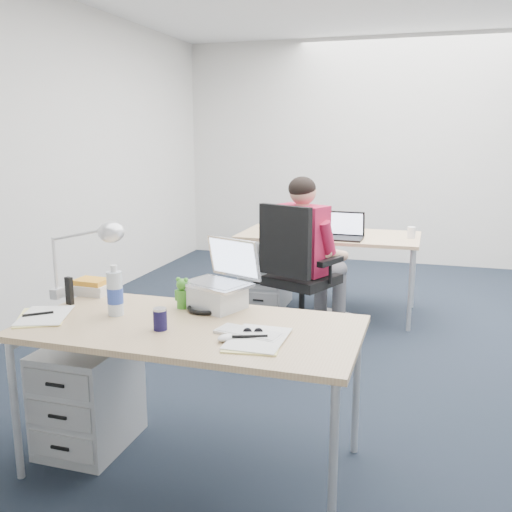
{
  "coord_description": "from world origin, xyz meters",
  "views": [
    {
      "loc": [
        0.17,
        -3.91,
        1.61
      ],
      "look_at": [
        -0.88,
        -0.48,
        0.85
      ],
      "focal_mm": 40.0,
      "sensor_mm": 36.0,
      "label": 1
    }
  ],
  "objects_px": {
    "wireless_keyboard": "(249,333)",
    "computer_mouse": "(225,338)",
    "drawer_pedestal_far": "(266,277)",
    "water_bottle": "(115,290)",
    "desk_far": "(329,239)",
    "silver_laptop": "(216,275)",
    "bear_figurine": "(182,293)",
    "seated_person": "(312,257)",
    "cordless_phone": "(69,291)",
    "can_koozie": "(160,319)",
    "office_chair": "(299,302)",
    "far_cup": "(411,233)",
    "dark_laptop": "(343,225)",
    "desk_lamp": "(76,259)",
    "sunglasses": "(253,332)",
    "drawer_pedestal_near": "(89,395)",
    "desk_near": "(191,334)",
    "book_stack": "(92,287)",
    "headphones": "(206,307)"
  },
  "relations": [
    {
      "from": "wireless_keyboard",
      "to": "computer_mouse",
      "type": "bearing_deg",
      "value": -113.19
    },
    {
      "from": "drawer_pedestal_far",
      "to": "water_bottle",
      "type": "xyz_separation_m",
      "value": [
        -0.01,
        -2.69,
        0.58
      ]
    },
    {
      "from": "desk_far",
      "to": "silver_laptop",
      "type": "distance_m",
      "value": 2.44
    },
    {
      "from": "drawer_pedestal_far",
      "to": "bear_figurine",
      "type": "distance_m",
      "value": 2.56
    },
    {
      "from": "seated_person",
      "to": "cordless_phone",
      "type": "bearing_deg",
      "value": -90.86
    },
    {
      "from": "silver_laptop",
      "to": "water_bottle",
      "type": "xyz_separation_m",
      "value": [
        -0.44,
        -0.25,
        -0.05
      ]
    },
    {
      "from": "can_koozie",
      "to": "bear_figurine",
      "type": "xyz_separation_m",
      "value": [
        -0.04,
        0.34,
        0.03
      ]
    },
    {
      "from": "office_chair",
      "to": "computer_mouse",
      "type": "distance_m",
      "value": 2.08
    },
    {
      "from": "silver_laptop",
      "to": "seated_person",
      "type": "bearing_deg",
      "value": 106.98
    },
    {
      "from": "far_cup",
      "to": "dark_laptop",
      "type": "bearing_deg",
      "value": -157.2
    },
    {
      "from": "seated_person",
      "to": "silver_laptop",
      "type": "distance_m",
      "value": 1.78
    },
    {
      "from": "desk_far",
      "to": "seated_person",
      "type": "xyz_separation_m",
      "value": [
        -0.02,
        -0.67,
        -0.03
      ]
    },
    {
      "from": "desk_far",
      "to": "drawer_pedestal_far",
      "type": "relative_size",
      "value": 2.91
    },
    {
      "from": "desk_lamp",
      "to": "dark_laptop",
      "type": "relative_size",
      "value": 1.36
    },
    {
      "from": "sunglasses",
      "to": "office_chair",
      "type": "bearing_deg",
      "value": 79.53
    },
    {
      "from": "drawer_pedestal_near",
      "to": "water_bottle",
      "type": "xyz_separation_m",
      "value": [
        0.18,
        0.02,
        0.58
      ]
    },
    {
      "from": "desk_far",
      "to": "cordless_phone",
      "type": "xyz_separation_m",
      "value": [
        -0.94,
        -2.59,
        0.12
      ]
    },
    {
      "from": "drawer_pedestal_far",
      "to": "desk_lamp",
      "type": "bearing_deg",
      "value": -97.64
    },
    {
      "from": "desk_near",
      "to": "far_cup",
      "type": "distance_m",
      "value": 2.86
    },
    {
      "from": "desk_near",
      "to": "computer_mouse",
      "type": "height_order",
      "value": "computer_mouse"
    },
    {
      "from": "wireless_keyboard",
      "to": "book_stack",
      "type": "relative_size",
      "value": 1.64
    },
    {
      "from": "office_chair",
      "to": "sunglasses",
      "type": "distance_m",
      "value": 1.98
    },
    {
      "from": "desk_near",
      "to": "far_cup",
      "type": "relative_size",
      "value": 16.13
    },
    {
      "from": "desk_near",
      "to": "can_koozie",
      "type": "bearing_deg",
      "value": -136.0
    },
    {
      "from": "drawer_pedestal_near",
      "to": "desk_lamp",
      "type": "height_order",
      "value": "desk_lamp"
    },
    {
      "from": "desk_near",
      "to": "seated_person",
      "type": "bearing_deg",
      "value": 85.33
    },
    {
      "from": "seated_person",
      "to": "bear_figurine",
      "type": "height_order",
      "value": "seated_person"
    },
    {
      "from": "wireless_keyboard",
      "to": "cordless_phone",
      "type": "xyz_separation_m",
      "value": [
        -1.06,
        0.17,
        0.07
      ]
    },
    {
      "from": "book_stack",
      "to": "headphones",
      "type": "bearing_deg",
      "value": -7.9
    },
    {
      "from": "water_bottle",
      "to": "bear_figurine",
      "type": "xyz_separation_m",
      "value": [
        0.27,
        0.2,
        -0.04
      ]
    },
    {
      "from": "can_koozie",
      "to": "dark_laptop",
      "type": "bearing_deg",
      "value": 80.04
    },
    {
      "from": "sunglasses",
      "to": "computer_mouse",
      "type": "bearing_deg",
      "value": -146.15
    },
    {
      "from": "far_cup",
      "to": "wireless_keyboard",
      "type": "bearing_deg",
      "value": -102.37
    },
    {
      "from": "desk_far",
      "to": "desk_lamp",
      "type": "xyz_separation_m",
      "value": [
        -0.94,
        -2.51,
        0.28
      ]
    },
    {
      "from": "wireless_keyboard",
      "to": "book_stack",
      "type": "xyz_separation_m",
      "value": [
        -1.06,
        0.38,
        0.03
      ]
    },
    {
      "from": "book_stack",
      "to": "sunglasses",
      "type": "height_order",
      "value": "book_stack"
    },
    {
      "from": "desk_near",
      "to": "desk_lamp",
      "type": "xyz_separation_m",
      "value": [
        -0.75,
        0.21,
        0.28
      ]
    },
    {
      "from": "can_koozie",
      "to": "headphones",
      "type": "bearing_deg",
      "value": 74.89
    },
    {
      "from": "drawer_pedestal_near",
      "to": "drawer_pedestal_far",
      "type": "distance_m",
      "value": 2.72
    },
    {
      "from": "drawer_pedestal_near",
      "to": "desk_far",
      "type": "bearing_deg",
      "value": 73.69
    },
    {
      "from": "desk_lamp",
      "to": "book_stack",
      "type": "bearing_deg",
      "value": 71.9
    },
    {
      "from": "far_cup",
      "to": "bear_figurine",
      "type": "bearing_deg",
      "value": -113.2
    },
    {
      "from": "sunglasses",
      "to": "far_cup",
      "type": "distance_m",
      "value": 2.81
    },
    {
      "from": "seated_person",
      "to": "computer_mouse",
      "type": "height_order",
      "value": "seated_person"
    },
    {
      "from": "dark_laptop",
      "to": "book_stack",
      "type": "bearing_deg",
      "value": -115.41
    },
    {
      "from": "office_chair",
      "to": "bear_figurine",
      "type": "bearing_deg",
      "value": -76.66
    },
    {
      "from": "silver_laptop",
      "to": "wireless_keyboard",
      "type": "height_order",
      "value": "silver_laptop"
    },
    {
      "from": "seated_person",
      "to": "water_bottle",
      "type": "distance_m",
      "value": 2.1
    },
    {
      "from": "wireless_keyboard",
      "to": "headphones",
      "type": "xyz_separation_m",
      "value": [
        -0.32,
        0.28,
        0.01
      ]
    },
    {
      "from": "book_stack",
      "to": "sunglasses",
      "type": "distance_m",
      "value": 1.14
    }
  ]
}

